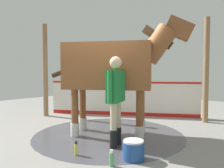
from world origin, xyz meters
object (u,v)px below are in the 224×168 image
at_px(wash_bucket, 133,150).
at_px(bottle_spray, 112,159).
at_px(horse, 114,67).
at_px(bottle_shampoo, 76,149).
at_px(handler, 116,94).

relative_size(wash_bucket, bottle_spray, 1.42).
bearing_deg(horse, bottle_spray, -80.68).
bearing_deg(wash_bucket, bottle_spray, -102.80).
xyz_separation_m(horse, wash_bucket, (1.21, -0.90, -1.42)).
xyz_separation_m(horse, bottle_spray, (1.11, -1.34, -1.46)).
distance_m(wash_bucket, bottle_shampoo, 1.02).
relative_size(horse, handler, 1.66).
bearing_deg(wash_bucket, bottle_shampoo, -149.37).
relative_size(horse, wash_bucket, 7.95).
distance_m(handler, bottle_shampoo, 1.26).
distance_m(horse, handler, 0.97).
bearing_deg(horse, wash_bucket, -66.77).
xyz_separation_m(handler, bottle_shampoo, (-0.22, -0.83, -0.92)).
relative_size(handler, wash_bucket, 4.80).
distance_m(horse, bottle_spray, 2.27).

